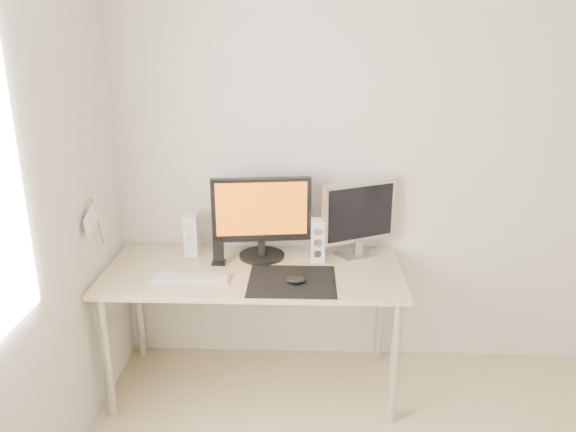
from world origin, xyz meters
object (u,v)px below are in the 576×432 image
object	(u,v)px
speaker_left	(191,235)
speaker_right	(318,240)
main_monitor	(261,215)
phone_dock	(219,257)
desk	(253,282)
keyboard	(190,278)
second_monitor	(359,216)
mouse	(296,280)

from	to	relation	value
speaker_left	speaker_right	xyz separation A→B (m)	(0.72, -0.06, 0.00)
main_monitor	speaker_right	xyz separation A→B (m)	(0.31, -0.03, -0.13)
speaker_right	phone_dock	size ratio (longest dim) A/B	1.75
desk	keyboard	size ratio (longest dim) A/B	3.78
second_monitor	phone_dock	distance (m)	0.81
speaker_right	phone_dock	world-z (taller)	speaker_right
speaker_right	keyboard	size ratio (longest dim) A/B	0.57
mouse	second_monitor	size ratio (longest dim) A/B	0.23
desk	phone_dock	xyz separation A→B (m)	(-0.20, 0.07, 0.12)
speaker_left	phone_dock	bearing A→B (deg)	-37.03
mouse	speaker_left	distance (m)	0.72
desk	speaker_left	distance (m)	0.46
speaker_right	keyboard	bearing A→B (deg)	-156.87
keyboard	phone_dock	xyz separation A→B (m)	(0.12, 0.21, 0.03)
speaker_left	keyboard	xyz separation A→B (m)	(0.06, -0.34, -0.11)
phone_dock	speaker_right	bearing A→B (deg)	7.60
mouse	second_monitor	world-z (taller)	second_monitor
second_monitor	keyboard	bearing A→B (deg)	-158.44
desk	speaker_left	world-z (taller)	speaker_left
speaker_right	phone_dock	distance (m)	0.56
mouse	desk	world-z (taller)	mouse
desk	keyboard	bearing A→B (deg)	-155.50
mouse	keyboard	size ratio (longest dim) A/B	0.24
main_monitor	keyboard	xyz separation A→B (m)	(-0.35, -0.31, -0.25)
main_monitor	phone_dock	distance (m)	0.33
desk	main_monitor	bearing A→B (deg)	78.00
desk	second_monitor	bearing A→B (deg)	19.91
mouse	phone_dock	xyz separation A→B (m)	(-0.43, 0.24, 0.02)
speaker_right	keyboard	world-z (taller)	speaker_right
main_monitor	second_monitor	world-z (taller)	main_monitor
desk	second_monitor	world-z (taller)	second_monitor
speaker_left	phone_dock	xyz separation A→B (m)	(0.17, -0.13, -0.08)
main_monitor	keyboard	world-z (taller)	main_monitor
mouse	second_monitor	bearing A→B (deg)	48.31
keyboard	phone_dock	distance (m)	0.24
main_monitor	phone_dock	xyz separation A→B (m)	(-0.23, -0.10, -0.21)
second_monitor	speaker_right	xyz separation A→B (m)	(-0.23, -0.07, -0.12)
desk	speaker_right	distance (m)	0.43
desk	mouse	bearing A→B (deg)	-37.04
mouse	speaker_right	size ratio (longest dim) A/B	0.42
desk	second_monitor	distance (m)	0.69
desk	speaker_right	size ratio (longest dim) A/B	6.65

